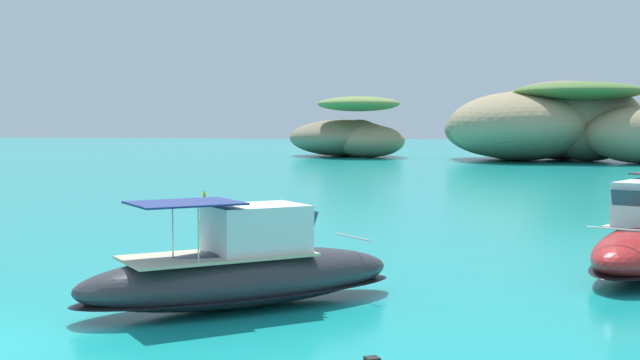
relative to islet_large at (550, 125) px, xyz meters
The scene contains 4 objects.
islet_large is the anchor object (origin of this frame).
islet_small 23.54m from the islet_large, 167.78° to the left, with size 18.42×19.12×7.11m.
motorboat_charcoal 78.06m from the islet_large, 96.22° to the right, with size 6.98×6.71×2.34m.
channel_buoy 66.82m from the islet_large, 102.27° to the right, with size 0.56×0.56×1.48m.
Camera 1 is at (9.89, -12.95, 3.98)m, focal length 47.65 mm.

